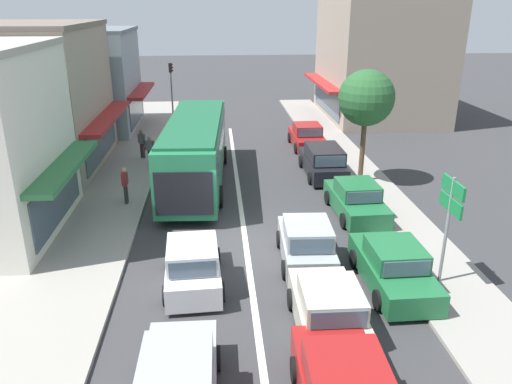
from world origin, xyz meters
TOP-DOWN VIEW (x-y plane):
  - ground_plane at (0.00, 0.00)m, footprint 140.00×140.00m
  - lane_centre_line at (0.00, 4.00)m, footprint 0.20×28.00m
  - sidewalk_left at (-6.80, 6.00)m, footprint 5.20×44.00m
  - kerb_right at (6.20, 6.00)m, footprint 2.80×44.00m
  - shopfront_mid_block at (-10.18, 9.88)m, footprint 7.10×8.97m
  - shopfront_far_end at (-10.18, 18.32)m, footprint 8.45×7.23m
  - building_right_far at (11.48, 20.96)m, footprint 8.92×10.44m
  - city_bus at (-2.00, 6.62)m, footprint 3.14×10.97m
  - hatchback_behind_bus_mid at (1.98, -1.65)m, footprint 1.94×3.77m
  - sedan_queue_gap_filler at (1.90, -5.67)m, footprint 1.96×4.23m
  - hatchback_adjacent_lane_trail at (-1.83, -2.83)m, footprint 1.95×3.77m
  - hatchback_queue_far_back at (-1.95, -7.97)m, footprint 1.85×3.72m
  - parked_sedan_kerb_front at (4.43, -3.39)m, footprint 1.94×4.22m
  - parked_sedan_kerb_second at (4.78, 2.25)m, footprint 2.02×4.26m
  - parked_wagon_kerb_third at (4.45, 7.40)m, footprint 1.96×4.51m
  - parked_sedan_kerb_rear at (4.56, 12.73)m, footprint 1.93×4.21m
  - traffic_light_downstreet at (-4.24, 21.54)m, footprint 0.33×0.24m
  - directional_road_sign at (5.97, -3.42)m, footprint 0.10×1.40m
  - street_tree_right at (6.08, 6.13)m, footprint 2.64×2.64m
  - pedestrian_with_handbag_near at (-5.15, 10.86)m, footprint 0.60×0.50m
  - pedestrian_browsing_midblock at (-4.99, 4.02)m, footprint 0.24×0.57m
  - pedestrian_far_walker at (-4.55, 9.40)m, footprint 0.65×0.42m

SIDE VIEW (x-z plane):
  - ground_plane at x=0.00m, z-range 0.00..0.00m
  - lane_centre_line at x=0.00m, z-range 0.00..0.01m
  - kerb_right at x=6.20m, z-range 0.00..0.12m
  - sidewalk_left at x=-6.80m, z-range 0.00..0.14m
  - sedan_queue_gap_filler at x=1.90m, z-range -0.07..1.40m
  - parked_sedan_kerb_front at x=4.43m, z-range -0.07..1.40m
  - parked_sedan_kerb_second at x=4.78m, z-range -0.07..1.40m
  - parked_sedan_kerb_rear at x=4.56m, z-range -0.07..1.40m
  - hatchback_behind_bus_mid at x=1.98m, z-range -0.06..1.48m
  - hatchback_adjacent_lane_trail at x=-1.83m, z-range -0.06..1.48m
  - hatchback_queue_far_back at x=-1.95m, z-range -0.06..1.48m
  - parked_wagon_kerb_third at x=4.45m, z-range -0.04..1.53m
  - pedestrian_browsing_midblock at x=-4.99m, z-range 0.25..1.88m
  - pedestrian_with_handbag_near at x=-5.15m, z-range 0.25..1.88m
  - pedestrian_far_walker at x=-4.55m, z-range 0.25..1.88m
  - city_bus at x=-2.00m, z-range 0.27..3.49m
  - directional_road_sign at x=5.97m, z-range 0.90..4.50m
  - traffic_light_downstreet at x=-4.24m, z-range 0.75..4.95m
  - shopfront_far_end at x=-10.18m, z-range 0.00..6.80m
  - shopfront_mid_block at x=-10.18m, z-range -0.01..7.48m
  - street_tree_right at x=6.08m, z-range 1.43..6.97m
  - building_right_far at x=11.48m, z-range -0.01..9.81m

